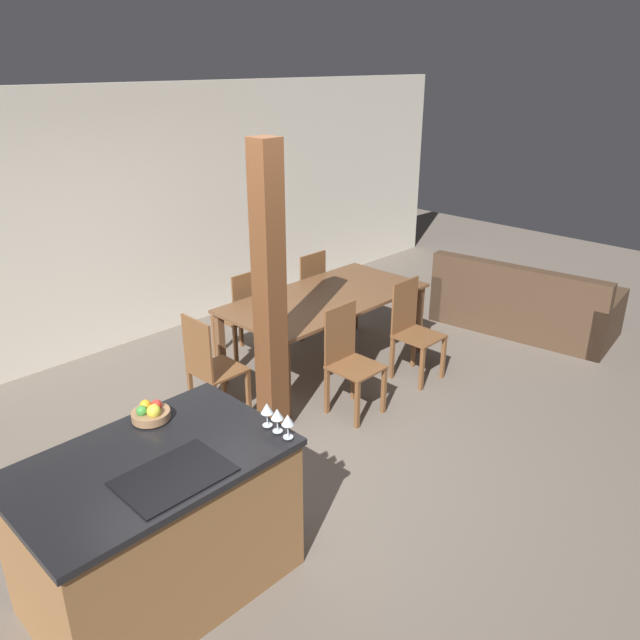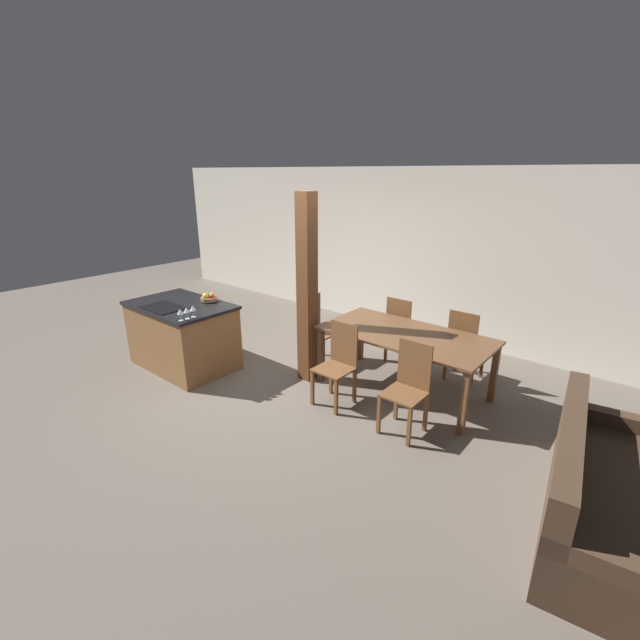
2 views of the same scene
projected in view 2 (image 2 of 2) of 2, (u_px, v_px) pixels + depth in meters
ground_plane at (275, 382)px, 5.61m from camera, size 16.00×16.00×0.00m
wall_back at (395, 250)px, 7.27m from camera, size 11.20×0.08×2.70m
kitchen_island at (183, 335)px, 5.97m from camera, size 1.46×0.95×0.92m
fruit_bowl at (209, 298)px, 5.91m from camera, size 0.23×0.23×0.12m
wine_glass_near at (180, 312)px, 5.10m from camera, size 0.07×0.07×0.15m
wine_glass_middle at (186, 310)px, 5.16m from camera, size 0.07×0.07×0.15m
wine_glass_far at (193, 309)px, 5.22m from camera, size 0.07×0.07×0.15m
dining_table at (405, 340)px, 5.20m from camera, size 2.04×1.03×0.77m
dining_chair_near_left at (338, 363)px, 5.00m from camera, size 0.40×0.40×0.97m
dining_chair_near_right at (408, 387)px, 4.44m from camera, size 0.40×0.40×0.97m
dining_chair_far_left at (401, 329)px, 6.07m from camera, size 0.40×0.40×0.97m
dining_chair_far_right at (464, 345)px, 5.51m from camera, size 0.40×0.40×0.97m
dining_chair_head_end at (317, 328)px, 6.10m from camera, size 0.40×0.40×0.97m
couch at (611, 500)px, 3.23m from camera, size 1.19×2.08×0.84m
timber_post at (307, 291)px, 5.35m from camera, size 0.19×0.19×2.41m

